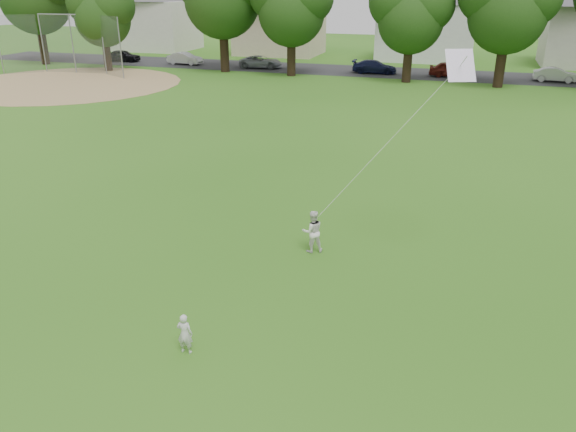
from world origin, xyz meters
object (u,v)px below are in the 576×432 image
(toddler, at_px, (185,334))
(kite, at_px, (380,150))
(baseball_backstop, at_px, (69,45))
(older_boy, at_px, (312,231))

(toddler, relative_size, kite, 0.16)
(toddler, distance_m, kite, 7.29)
(kite, bearing_deg, baseball_backstop, 138.93)
(older_boy, xyz_separation_m, baseball_backstop, (-29.88, 27.83, 1.81))
(kite, height_order, baseball_backstop, kite)
(older_boy, height_order, baseball_backstop, baseball_backstop)
(baseball_backstop, bearing_deg, kite, -41.07)
(older_boy, distance_m, kite, 3.24)
(toddler, distance_m, older_boy, 5.90)
(older_boy, relative_size, kite, 0.22)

